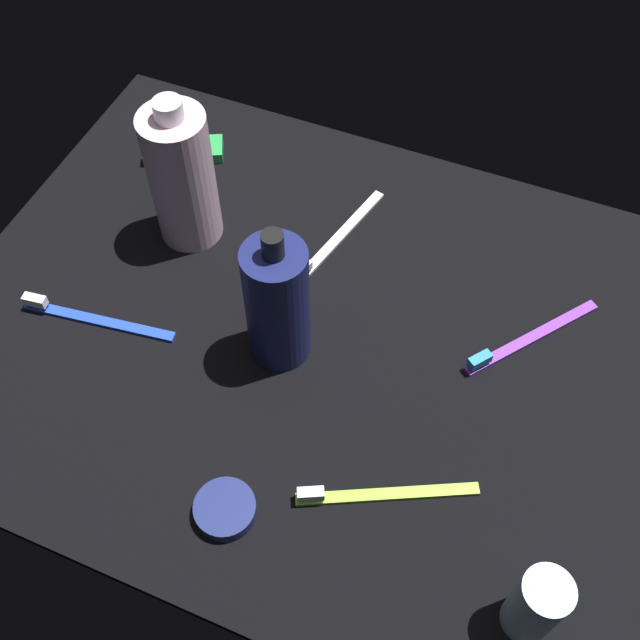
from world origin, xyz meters
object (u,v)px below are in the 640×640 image
at_px(deodorant_stick, 536,605).
at_px(toothbrush_purple, 525,340).
at_px(cream_tin_left, 225,509).
at_px(toothbrush_white, 334,241).
at_px(toothbrush_lime, 376,493).
at_px(snack_bar_green, 183,150).
at_px(bodywash_bottle, 182,177).
at_px(lotion_bottle, 277,303).
at_px(toothbrush_blue, 89,317).

relative_size(deodorant_stick, toothbrush_purple, 0.62).
bearing_deg(cream_tin_left, toothbrush_purple, -125.80).
height_order(deodorant_stick, toothbrush_white, deodorant_stick).
xyz_separation_m(toothbrush_lime, snack_bar_green, (0.40, -0.35, 0.00)).
xyz_separation_m(bodywash_bottle, toothbrush_purple, (-0.42, 0.01, -0.08)).
distance_m(lotion_bottle, toothbrush_lime, 0.21).
bearing_deg(bodywash_bottle, lotion_bottle, 145.98).
bearing_deg(deodorant_stick, bodywash_bottle, -31.12).
relative_size(toothbrush_purple, snack_bar_green, 1.45).
distance_m(bodywash_bottle, toothbrush_purple, 0.43).
bearing_deg(bodywash_bottle, cream_tin_left, 122.91).
height_order(toothbrush_white, cream_tin_left, toothbrush_white).
xyz_separation_m(lotion_bottle, snack_bar_green, (0.24, -0.23, -0.07)).
height_order(bodywash_bottle, toothbrush_white, bodywash_bottle).
height_order(lotion_bottle, toothbrush_white, lotion_bottle).
distance_m(bodywash_bottle, snack_bar_green, 0.16).
relative_size(toothbrush_blue, snack_bar_green, 1.73).
height_order(deodorant_stick, cream_tin_left, deodorant_stick).
height_order(toothbrush_blue, snack_bar_green, toothbrush_blue).
height_order(toothbrush_blue, cream_tin_left, toothbrush_blue).
distance_m(deodorant_stick, toothbrush_blue, 0.55).
distance_m(toothbrush_blue, snack_bar_green, 0.28).
xyz_separation_m(lotion_bottle, toothbrush_purple, (-0.25, -0.11, -0.08)).
xyz_separation_m(bodywash_bottle, toothbrush_blue, (0.04, 0.16, -0.08)).
height_order(toothbrush_blue, toothbrush_purple, same).
bearing_deg(toothbrush_purple, toothbrush_lime, 68.69).
xyz_separation_m(toothbrush_purple, snack_bar_green, (0.49, -0.12, 0.00)).
bearing_deg(toothbrush_purple, snack_bar_green, -13.79).
relative_size(lotion_bottle, toothbrush_purple, 1.24).
distance_m(toothbrush_blue, cream_tin_left, 0.28).
xyz_separation_m(toothbrush_lime, toothbrush_blue, (0.37, -0.07, 0.00)).
bearing_deg(lotion_bottle, toothbrush_white, -89.63).
distance_m(bodywash_bottle, toothbrush_blue, 0.19).
distance_m(toothbrush_lime, cream_tin_left, 0.15).
bearing_deg(toothbrush_white, lotion_bottle, 90.37).
relative_size(toothbrush_lime, cream_tin_left, 2.77).
distance_m(lotion_bottle, bodywash_bottle, 0.21).
relative_size(toothbrush_lime, snack_bar_green, 1.60).
bearing_deg(cream_tin_left, toothbrush_white, -85.09).
relative_size(toothbrush_purple, toothbrush_white, 0.84).
xyz_separation_m(deodorant_stick, cream_tin_left, (0.29, 0.01, -0.04)).
bearing_deg(lotion_bottle, bodywash_bottle, -34.02).
relative_size(toothbrush_purple, cream_tin_left, 2.50).
bearing_deg(toothbrush_blue, toothbrush_lime, 168.85).
bearing_deg(deodorant_stick, snack_bar_green, -36.04).
bearing_deg(toothbrush_blue, deodorant_stick, 166.17).
bearing_deg(toothbrush_purple, lotion_bottle, 23.63).
bearing_deg(toothbrush_purple, deodorant_stick, 104.03).
distance_m(deodorant_stick, toothbrush_purple, 0.30).
bearing_deg(toothbrush_white, snack_bar_green, -15.74).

